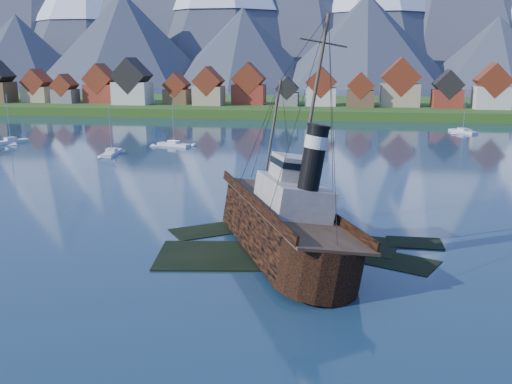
# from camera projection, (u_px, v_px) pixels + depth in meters

# --- Properties ---
(ground) EXTENTS (1400.00, 1400.00, 0.00)m
(ground) POSITION_uv_depth(u_px,v_px,m) (275.00, 251.00, 60.77)
(ground) COLOR #1A3349
(ground) RESTS_ON ground
(shoal) EXTENTS (31.71, 21.24, 1.14)m
(shoal) POSITION_uv_depth(u_px,v_px,m) (294.00, 249.00, 62.66)
(shoal) COLOR black
(shoal) RESTS_ON ground
(shore_bank) EXTENTS (600.00, 80.00, 3.20)m
(shore_bank) POSITION_uv_depth(u_px,v_px,m) (327.00, 110.00, 224.24)
(shore_bank) COLOR #234714
(shore_bank) RESTS_ON ground
(seawall) EXTENTS (600.00, 2.50, 2.00)m
(seawall) POSITION_uv_depth(u_px,v_px,m) (324.00, 120.00, 187.70)
(seawall) COLOR #3F3D38
(seawall) RESTS_ON ground
(town) EXTENTS (250.96, 16.69, 17.30)m
(town) POSITION_uv_depth(u_px,v_px,m) (236.00, 88.00, 209.98)
(town) COLOR maroon
(town) RESTS_ON ground
(tugboat_wreck) EXTENTS (7.58, 32.65, 25.87)m
(tugboat_wreck) POSITION_uv_depth(u_px,v_px,m) (280.00, 218.00, 61.42)
(tugboat_wreck) COLOR black
(tugboat_wreck) RESTS_ON ground
(sailboat_a) EXTENTS (3.33, 9.25, 11.04)m
(sailboat_a) POSITION_uv_depth(u_px,v_px,m) (112.00, 153.00, 121.10)
(sailboat_a) COLOR silver
(sailboat_a) RESTS_ON ground
(sailboat_b) EXTENTS (6.27, 8.26, 12.23)m
(sailboat_b) POSITION_uv_depth(u_px,v_px,m) (11.00, 142.00, 137.15)
(sailboat_b) COLOR silver
(sailboat_b) RESTS_ON ground
(sailboat_c) EXTENTS (8.49, 4.80, 10.68)m
(sailboat_c) POSITION_uv_depth(u_px,v_px,m) (174.00, 145.00, 132.70)
(sailboat_c) COLOR silver
(sailboat_c) RESTS_ON ground
(sailboat_e) EXTENTS (6.77, 8.79, 10.44)m
(sailboat_e) POSITION_uv_depth(u_px,v_px,m) (463.00, 132.00, 156.46)
(sailboat_e) COLOR silver
(sailboat_e) RESTS_ON ground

